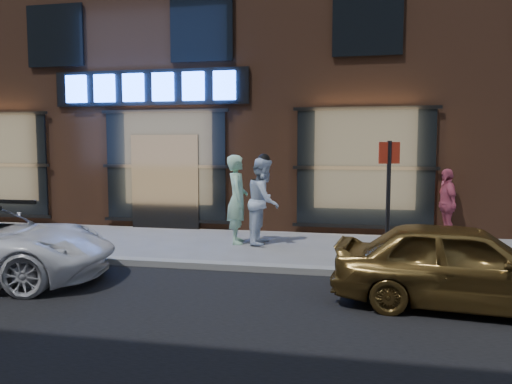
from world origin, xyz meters
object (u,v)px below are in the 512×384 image
sign_post (388,194)px  passerby (446,204)px  man_bowtie (237,199)px  man_cap (264,201)px  gold_sedan (464,265)px

sign_post → passerby: bearing=46.9°
man_bowtie → passerby: bearing=-86.7°
man_bowtie → man_cap: size_ratio=1.03×
passerby → sign_post: (-1.49, -3.47, 0.53)m
man_cap → sign_post: sign_post is taller
passerby → man_bowtie: bearing=-83.7°
man_bowtie → passerby: (4.54, 1.35, -0.16)m
man_bowtie → man_cap: man_bowtie is taller
passerby → gold_sedan: 5.10m
man_cap → man_bowtie: bearing=94.5°
man_cap → passerby: bearing=-70.5°
man_cap → gold_sedan: (3.34, -3.74, -0.36)m
man_bowtie → sign_post: 3.73m
man_bowtie → sign_post: (3.05, -2.12, 0.37)m
man_cap → sign_post: bearing=-129.9°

